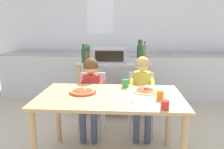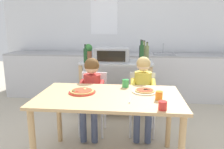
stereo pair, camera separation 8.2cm
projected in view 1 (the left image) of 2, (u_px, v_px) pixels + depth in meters
ground_plane at (115, 121)px, 3.46m from camera, size 10.43×10.43×0.00m
back_wall_tiled at (119, 29)px, 4.75m from camera, size 5.18×0.14×2.70m
kitchen_counter at (119, 75)px, 4.55m from camera, size 4.66×0.60×1.09m
kitchen_island_cart at (114, 79)px, 3.60m from camera, size 1.13×0.58×0.89m
toaster_oven at (110, 55)px, 3.52m from camera, size 0.53×0.39×0.21m
bottle_squat_spirits at (139, 53)px, 3.42m from camera, size 0.05×0.05×0.35m
bottle_brown_beer at (140, 54)px, 3.29m from camera, size 0.06×0.06×0.35m
bottle_dark_olive_oil at (144, 53)px, 3.59m from camera, size 0.06×0.06×0.30m
bottle_clear_vinegar at (141, 52)px, 3.67m from camera, size 0.07×0.07×0.31m
bottle_tall_green_wine at (83, 55)px, 3.38m from camera, size 0.06×0.06×0.28m
potted_herb_plant at (86, 51)px, 3.61m from camera, size 0.13×0.13×0.26m
dining_table at (110, 104)px, 2.30m from camera, size 1.47×0.85×0.75m
dining_chair_left at (92, 98)px, 3.03m from camera, size 0.36×0.36×0.81m
dining_chair_right at (141, 98)px, 3.03m from camera, size 0.36×0.36×0.81m
child_in_red_shirt at (91, 88)px, 2.87m from camera, size 0.32×0.42×1.02m
child_in_yellow_shirt at (142, 88)px, 2.88m from camera, size 0.32×0.42×1.04m
pizza_plate_red_rimmed at (83, 92)px, 2.36m from camera, size 0.29×0.29×0.03m
pizza_plate_cream at (145, 91)px, 2.40m from camera, size 0.27×0.27×0.03m
drinking_cup_orange at (160, 95)px, 2.15m from camera, size 0.07×0.07×0.08m
drinking_cup_red at (165, 105)px, 1.90m from camera, size 0.07×0.07×0.08m
drinking_cup_green at (125, 83)px, 2.58m from camera, size 0.08×0.08×0.09m
serving_spoon at (132, 100)px, 2.12m from camera, size 0.02×0.14×0.01m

